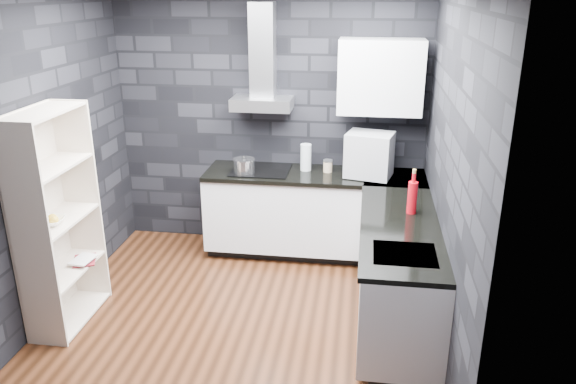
% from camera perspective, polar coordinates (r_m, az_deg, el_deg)
% --- Properties ---
extents(ground, '(3.20, 3.20, 0.00)m').
position_cam_1_polar(ground, '(4.93, -4.89, -12.60)').
color(ground, '#462312').
extents(wall_back, '(3.20, 0.05, 2.70)m').
position_cam_1_polar(wall_back, '(5.88, -1.78, 7.32)').
color(wall_back, black).
rests_on(wall_back, ground).
extents(wall_front, '(3.20, 0.05, 2.70)m').
position_cam_1_polar(wall_front, '(2.91, -12.78, -7.27)').
color(wall_front, black).
rests_on(wall_front, ground).
extents(wall_left, '(0.05, 3.20, 2.70)m').
position_cam_1_polar(wall_left, '(4.97, -23.98, 3.11)').
color(wall_left, black).
rests_on(wall_left, ground).
extents(wall_right, '(0.05, 3.20, 2.70)m').
position_cam_1_polar(wall_right, '(4.28, 16.27, 1.49)').
color(wall_right, black).
rests_on(wall_right, ground).
extents(toekick_back, '(2.18, 0.50, 0.10)m').
position_cam_1_polar(toekick_back, '(5.99, 2.63, -5.68)').
color(toekick_back, black).
rests_on(toekick_back, ground).
extents(toekick_right, '(0.50, 1.78, 0.10)m').
position_cam_1_polar(toekick_right, '(4.90, 11.23, -12.49)').
color(toekick_right, black).
rests_on(toekick_right, ground).
extents(counter_back_cab, '(2.20, 0.60, 0.76)m').
position_cam_1_polar(counter_back_cab, '(5.78, 2.66, -2.01)').
color(counter_back_cab, white).
rests_on(counter_back_cab, ground).
extents(counter_right_cab, '(0.60, 1.80, 0.76)m').
position_cam_1_polar(counter_right_cab, '(4.68, 11.09, -8.04)').
color(counter_right_cab, white).
rests_on(counter_right_cab, ground).
extents(counter_back_top, '(2.20, 0.62, 0.04)m').
position_cam_1_polar(counter_back_top, '(5.63, 2.72, 1.72)').
color(counter_back_top, black).
rests_on(counter_back_top, counter_back_cab).
extents(counter_right_top, '(0.62, 1.80, 0.04)m').
position_cam_1_polar(counter_right_top, '(4.50, 11.31, -3.55)').
color(counter_right_top, black).
rests_on(counter_right_top, counter_right_cab).
extents(counter_corner_top, '(0.62, 0.62, 0.04)m').
position_cam_1_polar(counter_corner_top, '(5.62, 10.87, 1.36)').
color(counter_corner_top, black).
rests_on(counter_corner_top, counter_right_cab).
extents(hood_body, '(0.60, 0.34, 0.12)m').
position_cam_1_polar(hood_body, '(5.66, -2.65, 8.96)').
color(hood_body, '#AFB0B4').
rests_on(hood_body, wall_back).
extents(hood_chimney, '(0.24, 0.20, 0.90)m').
position_cam_1_polar(hood_chimney, '(5.65, -2.60, 14.18)').
color(hood_chimney, '#AFB0B4').
rests_on(hood_chimney, hood_body).
extents(upper_cabinet, '(0.80, 0.35, 0.70)m').
position_cam_1_polar(upper_cabinet, '(5.51, 9.38, 11.47)').
color(upper_cabinet, silver).
rests_on(upper_cabinet, wall_back).
extents(cooktop, '(0.58, 0.50, 0.01)m').
position_cam_1_polar(cooktop, '(5.70, -2.78, 2.25)').
color(cooktop, black).
rests_on(cooktop, counter_back_top).
extents(sink_rim, '(0.44, 0.40, 0.01)m').
position_cam_1_polar(sink_rim, '(4.05, 11.77, -6.21)').
color(sink_rim, '#AFB0B4').
rests_on(sink_rim, counter_right_top).
extents(pot, '(0.26, 0.26, 0.12)m').
position_cam_1_polar(pot, '(5.61, -4.48, 2.64)').
color(pot, silver).
rests_on(pot, cooktop).
extents(glass_vase, '(0.12, 0.12, 0.27)m').
position_cam_1_polar(glass_vase, '(5.68, 1.82, 3.55)').
color(glass_vase, silver).
rests_on(glass_vase, counter_back_top).
extents(storage_jar, '(0.10, 0.10, 0.11)m').
position_cam_1_polar(storage_jar, '(5.66, 4.05, 2.59)').
color(storage_jar, tan).
rests_on(storage_jar, counter_back_top).
extents(utensil_crock, '(0.13, 0.13, 0.13)m').
position_cam_1_polar(utensil_crock, '(5.67, 6.60, 2.69)').
color(utensil_crock, silver).
rests_on(utensil_crock, counter_back_top).
extents(appliance_garage, '(0.49, 0.42, 0.43)m').
position_cam_1_polar(appliance_garage, '(5.50, 8.27, 3.77)').
color(appliance_garage, '#9E9FA5').
rests_on(appliance_garage, counter_back_top).
extents(red_bottle, '(0.09, 0.09, 0.27)m').
position_cam_1_polar(red_bottle, '(4.70, 12.51, -0.57)').
color(red_bottle, '#AC0812').
rests_on(red_bottle, counter_right_top).
extents(bookshelf, '(0.37, 0.81, 1.80)m').
position_cam_1_polar(bookshelf, '(4.85, -22.35, -2.71)').
color(bookshelf, beige).
rests_on(bookshelf, ground).
extents(fruit_bowl, '(0.24, 0.24, 0.05)m').
position_cam_1_polar(fruit_bowl, '(4.76, -22.98, -2.75)').
color(fruit_bowl, white).
rests_on(fruit_bowl, bookshelf).
extents(book_red, '(0.17, 0.09, 0.24)m').
position_cam_1_polar(book_red, '(5.08, -21.11, -5.56)').
color(book_red, maroon).
rests_on(book_red, bookshelf).
extents(book_second, '(0.16, 0.04, 0.22)m').
position_cam_1_polar(book_second, '(5.08, -20.97, -5.29)').
color(book_second, '#B2B2B2').
rests_on(book_second, bookshelf).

